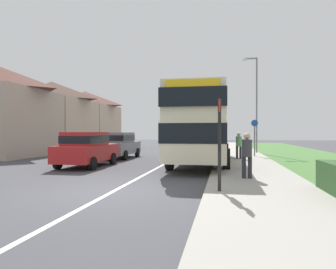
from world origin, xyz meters
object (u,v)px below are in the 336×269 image
object	(u,v)px
double_decker_bus	(202,124)
pedestrian_walking_away	(239,144)
pedestrian_at_stop	(247,153)
bus_stop_sign	(220,138)
parked_car_grey	(118,144)
cycle_route_sign	(255,136)
parked_car_red	(87,148)
street_lamp_mid	(255,99)

from	to	relation	value
double_decker_bus	pedestrian_walking_away	distance (m)	3.31
pedestrian_at_stop	bus_stop_sign	world-z (taller)	bus_stop_sign
parked_car_grey	pedestrian_at_stop	distance (m)	11.13
double_decker_bus	cycle_route_sign	bearing A→B (deg)	55.96
parked_car_red	pedestrian_at_stop	distance (m)	8.07
double_decker_bus	parked_car_grey	world-z (taller)	double_decker_bus
double_decker_bus	pedestrian_walking_away	bearing A→B (deg)	49.79
pedestrian_at_stop	street_lamp_mid	bearing A→B (deg)	83.43
cycle_route_sign	pedestrian_walking_away	bearing A→B (deg)	-116.42
parked_car_red	pedestrian_walking_away	world-z (taller)	parked_car_red
pedestrian_at_stop	bus_stop_sign	xyz separation A→B (m)	(-0.89, -2.48, 0.56)
pedestrian_walking_away	street_lamp_mid	size ratio (longest dim) A/B	0.22
double_decker_bus	parked_car_grey	xyz separation A→B (m)	(-5.63, 2.62, -1.22)
parked_car_red	pedestrian_walking_away	distance (m)	8.84
parked_car_red	pedestrian_at_stop	size ratio (longest dim) A/B	2.44
pedestrian_at_stop	cycle_route_sign	world-z (taller)	cycle_route_sign
cycle_route_sign	street_lamp_mid	distance (m)	4.60
parked_car_red	street_lamp_mid	world-z (taller)	street_lamp_mid
parked_car_grey	street_lamp_mid	xyz separation A→B (m)	(9.13, 5.58, 3.36)
double_decker_bus	street_lamp_mid	bearing A→B (deg)	66.89
pedestrian_walking_away	parked_car_grey	bearing A→B (deg)	178.05
double_decker_bus	bus_stop_sign	bearing A→B (deg)	-82.68
street_lamp_mid	pedestrian_walking_away	bearing A→B (deg)	-104.43
parked_car_red	parked_car_grey	distance (m)	4.96
parked_car_red	street_lamp_mid	distance (m)	14.25
pedestrian_walking_away	cycle_route_sign	world-z (taller)	cycle_route_sign
double_decker_bus	bus_stop_sign	distance (m)	8.12
pedestrian_walking_away	double_decker_bus	bearing A→B (deg)	-130.21
double_decker_bus	parked_car_red	world-z (taller)	double_decker_bus
bus_stop_sign	parked_car_grey	bearing A→B (deg)	122.00
pedestrian_at_stop	pedestrian_walking_away	xyz separation A→B (m)	(0.08, 7.92, 0.00)
pedestrian_walking_away	cycle_route_sign	xyz separation A→B (m)	(1.12, 2.25, 0.45)
pedestrian_at_stop	pedestrian_walking_away	size ratio (longest dim) A/B	1.00
double_decker_bus	cycle_route_sign	xyz separation A→B (m)	(3.12, 4.62, -0.71)
parked_car_grey	pedestrian_walking_away	size ratio (longest dim) A/B	2.56
pedestrian_at_stop	pedestrian_walking_away	world-z (taller)	same
cycle_route_sign	street_lamp_mid	world-z (taller)	street_lamp_mid
parked_car_grey	cycle_route_sign	size ratio (longest dim) A/B	1.70
pedestrian_walking_away	bus_stop_sign	size ratio (longest dim) A/B	0.64
pedestrian_at_stop	street_lamp_mid	size ratio (longest dim) A/B	0.22
street_lamp_mid	parked_car_red	bearing A→B (deg)	-130.43
pedestrian_at_stop	bus_stop_sign	size ratio (longest dim) A/B	0.64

